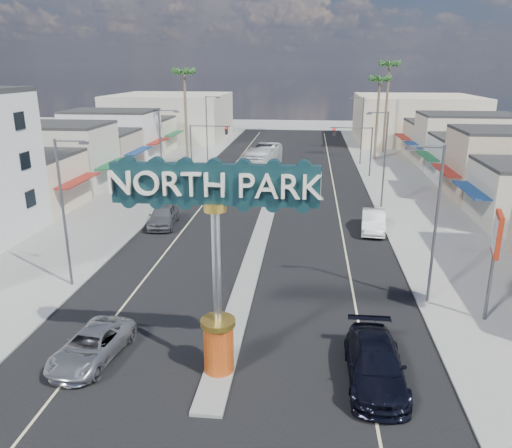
% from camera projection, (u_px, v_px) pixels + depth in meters
% --- Properties ---
extents(ground, '(160.00, 160.00, 0.00)m').
position_uv_depth(ground, '(270.00, 205.00, 48.51)').
color(ground, gray).
rests_on(ground, ground).
extents(road, '(20.00, 120.00, 0.01)m').
position_uv_depth(road, '(270.00, 205.00, 48.51)').
color(road, black).
rests_on(road, ground).
extents(median_island, '(1.30, 30.00, 0.16)m').
position_uv_depth(median_island, '(251.00, 267.00, 33.33)').
color(median_island, gray).
rests_on(median_island, ground).
extents(sidewalk_left, '(8.00, 120.00, 0.12)m').
position_uv_depth(sidewalk_left, '(131.00, 200.00, 49.92)').
color(sidewalk_left, gray).
rests_on(sidewalk_left, ground).
extents(sidewalk_right, '(8.00, 120.00, 0.12)m').
position_uv_depth(sidewalk_right, '(418.00, 208.00, 47.08)').
color(sidewalk_right, gray).
rests_on(sidewalk_right, ground).
extents(storefront_row_left, '(12.00, 42.00, 6.00)m').
position_uv_depth(storefront_row_left, '(87.00, 149.00, 62.36)').
color(storefront_row_left, beige).
rests_on(storefront_row_left, ground).
extents(storefront_row_right, '(12.00, 42.00, 6.00)m').
position_uv_depth(storefront_row_right, '(486.00, 156.00, 57.49)').
color(storefront_row_right, '#B7B29E').
rests_on(storefront_row_right, ground).
extents(backdrop_far_left, '(20.00, 20.00, 8.00)m').
position_uv_depth(backdrop_far_left, '(171.00, 116.00, 92.18)').
color(backdrop_far_left, '#B7B29E').
rests_on(backdrop_far_left, ground).
extents(backdrop_far_right, '(20.00, 20.00, 8.00)m').
position_uv_depth(backdrop_far_right, '(415.00, 119.00, 87.72)').
color(backdrop_far_right, beige).
rests_on(backdrop_far_right, ground).
extents(gateway_sign, '(8.20, 1.50, 9.15)m').
position_uv_depth(gateway_sign, '(216.00, 247.00, 20.17)').
color(gateway_sign, '#B92C0E').
rests_on(gateway_sign, median_island).
extents(traffic_signal_left, '(5.09, 0.45, 6.00)m').
position_uv_depth(traffic_signal_left, '(205.00, 139.00, 61.42)').
color(traffic_signal_left, '#47474C').
rests_on(traffic_signal_left, ground).
extents(traffic_signal_right, '(5.09, 0.45, 6.00)m').
position_uv_depth(traffic_signal_right, '(356.00, 142.00, 59.55)').
color(traffic_signal_right, '#47474C').
rests_on(traffic_signal_right, ground).
extents(streetlight_l_near, '(2.03, 0.22, 9.00)m').
position_uv_depth(streetlight_l_near, '(65.00, 207.00, 29.09)').
color(streetlight_l_near, '#47474C').
rests_on(streetlight_l_near, ground).
extents(streetlight_l_mid, '(2.03, 0.22, 9.00)m').
position_uv_depth(streetlight_l_mid, '(163.00, 151.00, 48.04)').
color(streetlight_l_mid, '#47474C').
rests_on(streetlight_l_mid, ground).
extents(streetlight_l_far, '(2.03, 0.22, 9.00)m').
position_uv_depth(streetlight_l_far, '(208.00, 125.00, 68.89)').
color(streetlight_l_far, '#47474C').
rests_on(streetlight_l_far, ground).
extents(streetlight_r_near, '(2.03, 0.22, 9.00)m').
position_uv_depth(streetlight_r_near, '(433.00, 218.00, 26.97)').
color(streetlight_r_near, '#47474C').
rests_on(streetlight_r_near, ground).
extents(streetlight_r_mid, '(2.03, 0.22, 9.00)m').
position_uv_depth(streetlight_r_mid, '(383.00, 155.00, 45.92)').
color(streetlight_r_mid, '#47474C').
rests_on(streetlight_r_mid, ground).
extents(streetlight_r_far, '(2.03, 0.22, 9.00)m').
position_uv_depth(streetlight_r_far, '(361.00, 127.00, 66.77)').
color(streetlight_r_far, '#47474C').
rests_on(streetlight_r_far, ground).
extents(palm_left_far, '(2.60, 2.60, 13.10)m').
position_uv_depth(palm_left_far, '(184.00, 77.00, 65.31)').
color(palm_left_far, brown).
rests_on(palm_left_far, ground).
extents(palm_right_mid, '(2.60, 2.60, 12.10)m').
position_uv_depth(palm_right_mid, '(380.00, 83.00, 68.63)').
color(palm_right_mid, brown).
rests_on(palm_right_mid, ground).
extents(palm_right_far, '(2.60, 2.60, 14.10)m').
position_uv_depth(palm_right_far, '(389.00, 70.00, 73.57)').
color(palm_right_far, brown).
rests_on(palm_right_far, ground).
extents(suv_left, '(2.94, 5.29, 1.40)m').
position_uv_depth(suv_left, '(92.00, 346.00, 22.76)').
color(suv_left, '#A7A8AC').
rests_on(suv_left, ground).
extents(suv_right, '(2.37, 5.82, 1.69)m').
position_uv_depth(suv_right, '(375.00, 364.00, 21.14)').
color(suv_right, black).
rests_on(suv_right, ground).
extents(car_parked_left, '(2.59, 5.40, 1.78)m').
position_uv_depth(car_parked_left, '(163.00, 215.00, 41.95)').
color(car_parked_left, slate).
rests_on(car_parked_left, ground).
extents(car_parked_right, '(2.31, 5.32, 1.70)m').
position_uv_depth(car_parked_right, '(373.00, 221.00, 40.52)').
color(car_parked_right, silver).
rests_on(car_parked_right, ground).
extents(city_bus, '(4.33, 13.45, 3.68)m').
position_uv_depth(city_bus, '(261.00, 164.00, 59.14)').
color(city_bus, silver).
rests_on(city_bus, ground).
extents(bank_pylon_sign, '(0.64, 1.83, 5.85)m').
position_uv_depth(bank_pylon_sign, '(496.00, 240.00, 25.04)').
color(bank_pylon_sign, '#47474C').
rests_on(bank_pylon_sign, sidewalk_right).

